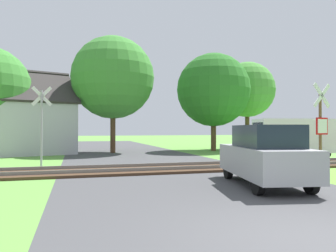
{
  "coord_description": "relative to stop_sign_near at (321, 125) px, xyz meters",
  "views": [
    {
      "loc": [
        -3.43,
        -4.04,
        1.66
      ],
      "look_at": [
        0.5,
        9.75,
        1.8
      ],
      "focal_mm": 35.0,
      "sensor_mm": 36.0,
      "label": 1
    }
  ],
  "objects": [
    {
      "name": "stop_sign_near",
      "position": [
        0.0,
        0.0,
        0.0
      ],
      "size": [
        0.86,
        0.22,
        3.29
      ],
      "rotation": [
        0.0,
        0.0,
        3.36
      ],
      "color": "brown",
      "rests_on": "ground"
    },
    {
      "name": "tree_center",
      "position": [
        -5.74,
        13.66,
        3.49
      ],
      "size": [
        5.81,
        5.81,
        8.2
      ],
      "color": "#513823",
      "rests_on": "ground"
    },
    {
      "name": "tree_far",
      "position": [
        5.5,
        14.82,
        3.14
      ],
      "size": [
        4.59,
        4.59,
        7.26
      ],
      "color": "#513823",
      "rests_on": "ground"
    },
    {
      "name": "crossing_sign_far",
      "position": [
        -9.72,
        5.67,
        0.24
      ],
      "size": [
        0.88,
        0.15,
        3.55
      ],
      "rotation": [
        0.0,
        0.0,
        -0.08
      ],
      "color": "#9E9EA5",
      "rests_on": "ground"
    },
    {
      "name": "rail_track",
      "position": [
        -4.89,
        3.22,
        -1.75
      ],
      "size": [
        60.0,
        2.6,
        0.22
      ],
      "color": "#422D1E",
      "rests_on": "ground"
    },
    {
      "name": "road_asphalt",
      "position": [
        -4.89,
        -3.52,
        -1.8
      ],
      "size": [
        8.07,
        80.0,
        0.01
      ],
      "primitive_type": "cube",
      "color": "#424244",
      "rests_on": "ground"
    },
    {
      "name": "house",
      "position": [
        -12.04,
        14.4,
        0.1
      ],
      "size": [
        8.29,
        7.73,
        5.72
      ],
      "rotation": [
        0.0,
        0.0,
        0.3
      ],
      "color": "#B7B7BC",
      "rests_on": "ground"
    },
    {
      "name": "ground_plane",
      "position": [
        -4.89,
        -5.52,
        -1.8
      ],
      "size": [
        160.0,
        160.0,
        0.0
      ],
      "primitive_type": "plane",
      "color": "#5B933D"
    },
    {
      "name": "mail_truck",
      "position": [
        3.56,
        6.54,
        -0.57
      ],
      "size": [
        5.15,
        2.7,
        2.24
      ],
      "rotation": [
        0.0,
        0.0,
        1.39
      ],
      "color": "white",
      "rests_on": "ground"
    },
    {
      "name": "parked_car",
      "position": [
        -2.95,
        -1.09,
        -0.91
      ],
      "size": [
        2.35,
        4.23,
        1.78
      ],
      "rotation": [
        0.0,
        0.0,
        -0.18
      ],
      "color": "#99999E",
      "rests_on": "ground"
    },
    {
      "name": "tree_right",
      "position": [
        2.0,
        13.79,
        2.89
      ],
      "size": [
        5.65,
        5.65,
        7.53
      ],
      "color": "#513823",
      "rests_on": "ground"
    }
  ]
}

